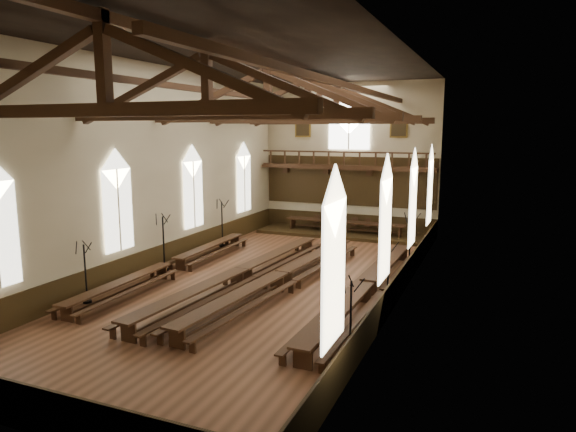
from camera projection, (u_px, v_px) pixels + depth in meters
name	position (u px, v px, depth m)	size (l,w,h in m)	color
ground	(269.00, 281.00, 23.59)	(26.00, 26.00, 0.00)	brown
room_walls	(268.00, 140.00, 22.51)	(26.00, 26.00, 26.00)	beige
wainscot_band	(269.00, 269.00, 23.49)	(12.00, 26.00, 1.20)	#362610
side_windows	(269.00, 201.00, 22.96)	(11.85, 19.80, 4.50)	white
end_window	(349.00, 125.00, 34.13)	(2.80, 0.12, 3.80)	white
minstrels_gallery	(347.00, 175.00, 34.46)	(11.80, 1.24, 3.70)	#391E12
portraits	(349.00, 126.00, 34.15)	(7.75, 0.09, 1.45)	brown
roof_trusses	(268.00, 99.00, 22.22)	(11.70, 25.70, 2.80)	#391E12
refectory_row_a	(171.00, 264.00, 24.65)	(1.52, 13.90, 0.69)	#391E12
refectory_row_b	(242.00, 273.00, 22.94)	(2.12, 14.86, 0.79)	#391E12
refectory_row_c	(282.00, 276.00, 22.41)	(2.24, 14.85, 0.79)	#391E12
refectory_row_d	(367.00, 286.00, 21.09)	(1.73, 14.56, 0.76)	#391E12
dais	(344.00, 234.00, 33.86)	(11.40, 3.04, 0.20)	#362610
high_table	(344.00, 223.00, 33.74)	(8.03, 1.13, 0.75)	#391E12
high_chairs	(348.00, 223.00, 34.47)	(4.90, 0.41, 0.91)	#391E12
candelabrum_left_near	(86.00, 284.00, 20.56)	(0.72, 0.78, 2.55)	black
candelabrum_left_mid	(164.00, 253.00, 25.26)	(0.83, 0.87, 2.87)	black
candelabrum_left_far	(222.00, 232.00, 30.49)	(0.77, 0.88, 2.87)	black
candelabrum_right_near	(350.00, 331.00, 15.84)	(0.73, 0.75, 2.51)	black
candelabrum_right_mid	(388.00, 282.00, 20.95)	(0.73, 0.74, 2.48)	black
candelabrum_right_far	(410.00, 251.00, 25.77)	(0.83, 0.86, 2.85)	black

